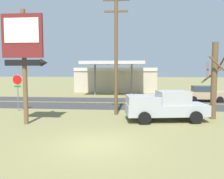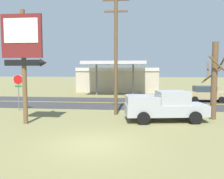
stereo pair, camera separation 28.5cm
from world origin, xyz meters
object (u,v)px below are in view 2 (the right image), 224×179
object	(u,v)px
motel_sign	(23,48)
car_tan_near_lane	(205,94)
bare_tree	(214,79)
gas_station	(118,79)
pickup_silver_parked_on_lawn	(166,106)
utility_pole	(116,51)
stop_sign	(18,86)

from	to	relation	value
motel_sign	car_tan_near_lane	bearing A→B (deg)	39.55
bare_tree	motel_sign	bearing A→B (deg)	-167.10
motel_sign	car_tan_near_lane	size ratio (longest dim) A/B	1.66
gas_station	pickup_silver_parked_on_lawn	xyz separation A→B (m)	(4.80, -20.49, -0.98)
utility_pole	gas_station	xyz separation A→B (m)	(-1.32, 18.79, -2.78)
motel_sign	gas_station	bearing A→B (deg)	79.94
bare_tree	pickup_silver_parked_on_lawn	size ratio (longest dim) A/B	0.96
gas_station	car_tan_near_lane	size ratio (longest dim) A/B	2.86
pickup_silver_parked_on_lawn	utility_pole	bearing A→B (deg)	153.97
car_tan_near_lane	utility_pole	bearing A→B (deg)	-137.41
motel_sign	utility_pole	size ratio (longest dim) A/B	0.79
motel_sign	car_tan_near_lane	xyz separation A→B (m)	(13.98, 11.55, -3.85)
utility_pole	stop_sign	bearing A→B (deg)	173.62
motel_sign	gas_station	world-z (taller)	motel_sign
bare_tree	utility_pole	bearing A→B (deg)	173.24
stop_sign	car_tan_near_lane	world-z (taller)	stop_sign
gas_station	pickup_silver_parked_on_lawn	size ratio (longest dim) A/B	2.21
gas_station	car_tan_near_lane	bearing A→B (deg)	-47.12
bare_tree	pickup_silver_parked_on_lawn	bearing A→B (deg)	-164.54
gas_station	car_tan_near_lane	distance (m)	14.77
pickup_silver_parked_on_lawn	bare_tree	bearing A→B (deg)	15.46
stop_sign	pickup_silver_parked_on_lawn	distance (m)	11.87
utility_pole	pickup_silver_parked_on_lawn	size ratio (longest dim) A/B	1.63
stop_sign	utility_pole	xyz separation A→B (m)	(8.06, -0.90, 2.70)
utility_pole	pickup_silver_parked_on_lawn	world-z (taller)	utility_pole
stop_sign	pickup_silver_parked_on_lawn	bearing A→B (deg)	-12.70
car_tan_near_lane	pickup_silver_parked_on_lawn	bearing A→B (deg)	-118.31
car_tan_near_lane	bare_tree	bearing A→B (deg)	-102.63
utility_pole	gas_station	size ratio (longest dim) A/B	0.74
utility_pole	car_tan_near_lane	xyz separation A→B (m)	(8.70, 8.00, -3.89)
stop_sign	gas_station	xyz separation A→B (m)	(6.74, 17.89, -0.08)
utility_pole	car_tan_near_lane	size ratio (longest dim) A/B	2.10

